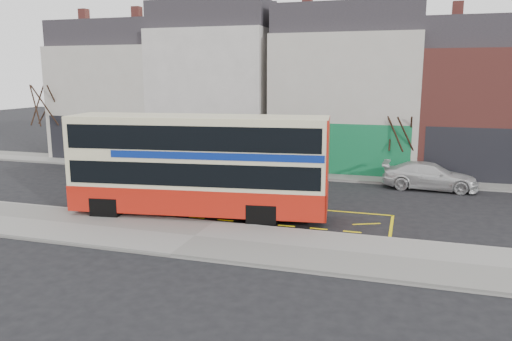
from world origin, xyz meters
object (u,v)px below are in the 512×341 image
(car_silver, at_px, (157,160))
(car_white, at_px, (430,176))
(street_tree_right, at_px, (401,124))
(bus_stop_post, at_px, (99,169))
(double_decker_bus, at_px, (200,164))
(car_grey, at_px, (286,168))
(street_tree_left, at_px, (46,94))

(car_silver, relative_size, car_white, 0.87)
(car_silver, relative_size, street_tree_right, 0.90)
(bus_stop_post, relative_size, car_silver, 0.75)
(car_white, relative_size, street_tree_right, 1.03)
(double_decker_bus, distance_m, street_tree_right, 13.36)
(car_silver, xyz_separation_m, car_white, (16.45, -0.19, -0.02))
(street_tree_right, bearing_deg, car_grey, -164.69)
(street_tree_right, bearing_deg, car_silver, -172.50)
(double_decker_bus, distance_m, car_white, 12.98)
(double_decker_bus, xyz_separation_m, street_tree_left, (-16.43, 10.56, 2.37))
(car_grey, xyz_separation_m, street_tree_right, (6.38, 1.75, 2.60))
(car_silver, bearing_deg, car_grey, -81.20)
(bus_stop_post, bearing_deg, double_decker_bus, 19.69)
(double_decker_bus, bearing_deg, bus_stop_post, -174.63)
(car_silver, bearing_deg, car_white, -83.23)
(double_decker_bus, bearing_deg, street_tree_right, 45.27)
(car_silver, height_order, street_tree_left, street_tree_left)
(double_decker_bus, relative_size, street_tree_left, 1.64)
(car_white, bearing_deg, street_tree_right, 39.70)
(double_decker_bus, height_order, street_tree_left, street_tree_left)
(car_white, bearing_deg, double_decker_bus, 133.24)
(car_grey, height_order, street_tree_right, street_tree_right)
(car_silver, bearing_deg, street_tree_right, -75.07)
(car_grey, relative_size, street_tree_left, 0.59)
(car_grey, bearing_deg, street_tree_left, 89.38)
(double_decker_bus, xyz_separation_m, bus_stop_post, (-4.32, -1.01, -0.25))
(car_grey, bearing_deg, street_tree_right, -70.03)
(bus_stop_post, xyz_separation_m, car_silver, (-2.45, 9.70, -1.33))
(car_white, relative_size, street_tree_left, 0.72)
(car_silver, xyz_separation_m, street_tree_left, (-9.66, 1.87, 3.95))
(double_decker_bus, height_order, street_tree_right, street_tree_right)
(bus_stop_post, xyz_separation_m, car_grey, (5.96, 9.90, -1.40))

